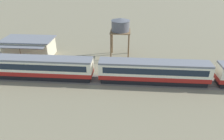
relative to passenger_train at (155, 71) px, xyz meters
The scene contains 4 objects.
passenger_train is the anchor object (origin of this frame).
railway_track 3.37m from the passenger_train, behind, with size 163.41×3.60×0.04m.
station_building 28.01m from the passenger_train, 160.29° to the left, with size 10.88×7.09×3.96m.
water_tower 13.28m from the passenger_train, 121.10° to the left, with size 4.21×4.21×8.48m.
Camera 1 is at (-32.70, -29.25, 18.27)m, focal length 32.00 mm.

